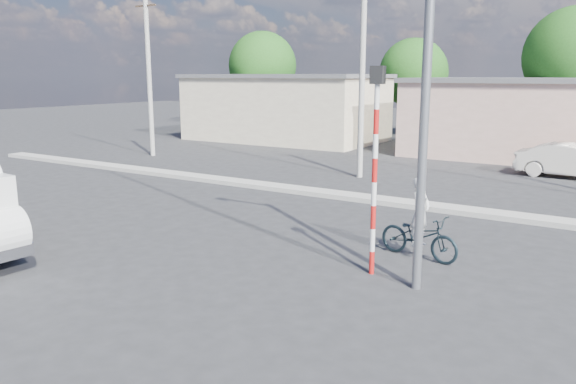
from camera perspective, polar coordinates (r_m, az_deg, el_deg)
The scene contains 10 objects.
ground_plane at distance 12.69m, azimuth -7.83°, elevation -7.53°, with size 120.00×120.00×0.00m, color #27282A.
median at distance 19.25m, azimuth 7.61°, elevation -0.61°, with size 40.00×0.80×0.16m, color #99968E.
bicycle at distance 13.37m, azimuth 13.17°, elevation -4.40°, with size 0.69×1.99×1.05m, color black.
cyclist at distance 13.29m, azimuth 13.23°, elevation -3.24°, with size 0.58×0.38×1.60m, color silver.
car_cream at distance 25.99m, azimuth 26.83°, elevation 2.84°, with size 1.49×4.27×1.41m, color silver.
traffic_pole at distance 11.67m, azimuth 8.85°, elevation 3.86°, with size 0.28×0.18×4.36m.
streetlight at distance 10.97m, azimuth 13.27°, elevation 15.59°, with size 2.34×0.22×9.00m.
building_row at distance 31.90m, azimuth 20.24°, elevation 7.40°, with size 37.80×7.30×4.44m.
tree_row at distance 39.06m, azimuth 17.73°, elevation 12.20°, with size 34.13×7.32×8.10m.
utility_poles at distance 21.60m, azimuth 20.50°, elevation 10.77°, with size 35.40×0.24×8.00m.
Camera 1 is at (7.78, -9.12, 4.18)m, focal length 35.00 mm.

